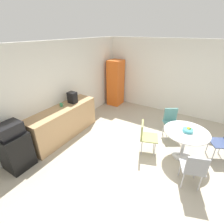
{
  "coord_description": "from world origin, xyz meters",
  "views": [
    {
      "loc": [
        -3.02,
        -0.63,
        2.83
      ],
      "look_at": [
        0.15,
        1.28,
        0.95
      ],
      "focal_mm": 26.05,
      "sensor_mm": 36.0,
      "label": 1
    }
  ],
  "objects_px": {
    "microwave": "(9,130)",
    "round_table": "(185,137)",
    "locker_cabinet": "(116,83)",
    "coffee_maker": "(72,97)",
    "chair_teal": "(171,119)",
    "mug_white": "(61,105)",
    "chair_olive": "(145,134)",
    "chair_gray": "(194,167)",
    "mini_fridge": "(16,151)",
    "fruit_bowl": "(188,130)"
  },
  "relations": [
    {
      "from": "mug_white",
      "to": "coffee_maker",
      "type": "height_order",
      "value": "coffee_maker"
    },
    {
      "from": "chair_gray",
      "to": "mini_fridge",
      "type": "bearing_deg",
      "value": 112.17
    },
    {
      "from": "microwave",
      "to": "chair_gray",
      "type": "relative_size",
      "value": 0.58
    },
    {
      "from": "chair_gray",
      "to": "microwave",
      "type": "bearing_deg",
      "value": 112.17
    },
    {
      "from": "microwave",
      "to": "round_table",
      "type": "relative_size",
      "value": 0.47
    },
    {
      "from": "coffee_maker",
      "to": "chair_teal",
      "type": "bearing_deg",
      "value": -66.06
    },
    {
      "from": "chair_olive",
      "to": "microwave",
      "type": "bearing_deg",
      "value": 130.95
    },
    {
      "from": "coffee_maker",
      "to": "round_table",
      "type": "bearing_deg",
      "value": -82.82
    },
    {
      "from": "round_table",
      "to": "chair_gray",
      "type": "height_order",
      "value": "chair_gray"
    },
    {
      "from": "round_table",
      "to": "chair_gray",
      "type": "bearing_deg",
      "value": -160.81
    },
    {
      "from": "fruit_bowl",
      "to": "coffee_maker",
      "type": "height_order",
      "value": "coffee_maker"
    },
    {
      "from": "locker_cabinet",
      "to": "mug_white",
      "type": "relative_size",
      "value": 13.96
    },
    {
      "from": "locker_cabinet",
      "to": "microwave",
      "type": "bearing_deg",
      "value": 178.65
    },
    {
      "from": "locker_cabinet",
      "to": "chair_gray",
      "type": "height_order",
      "value": "locker_cabinet"
    },
    {
      "from": "chair_teal",
      "to": "fruit_bowl",
      "type": "distance_m",
      "value": 0.96
    },
    {
      "from": "chair_teal",
      "to": "chair_gray",
      "type": "bearing_deg",
      "value": -153.94
    },
    {
      "from": "mug_white",
      "to": "chair_teal",
      "type": "bearing_deg",
      "value": -60.54
    },
    {
      "from": "locker_cabinet",
      "to": "coffee_maker",
      "type": "distance_m",
      "value": 2.38
    },
    {
      "from": "chair_olive",
      "to": "fruit_bowl",
      "type": "height_order",
      "value": "fruit_bowl"
    },
    {
      "from": "locker_cabinet",
      "to": "fruit_bowl",
      "type": "relative_size",
      "value": 7.68
    },
    {
      "from": "round_table",
      "to": "chair_teal",
      "type": "distance_m",
      "value": 0.93
    },
    {
      "from": "locker_cabinet",
      "to": "coffee_maker",
      "type": "bearing_deg",
      "value": 177.59
    },
    {
      "from": "microwave",
      "to": "fruit_bowl",
      "type": "xyz_separation_m",
      "value": [
        2.29,
        -3.16,
        -0.22
      ]
    },
    {
      "from": "microwave",
      "to": "mug_white",
      "type": "distance_m",
      "value": 1.52
    },
    {
      "from": "microwave",
      "to": "round_table",
      "type": "bearing_deg",
      "value": -54.06
    },
    {
      "from": "locker_cabinet",
      "to": "coffee_maker",
      "type": "xyz_separation_m",
      "value": [
        -2.37,
        0.1,
        0.16
      ]
    },
    {
      "from": "microwave",
      "to": "fruit_bowl",
      "type": "distance_m",
      "value": 3.91
    },
    {
      "from": "chair_teal",
      "to": "mug_white",
      "type": "bearing_deg",
      "value": 119.46
    },
    {
      "from": "mini_fridge",
      "to": "chair_olive",
      "type": "relative_size",
      "value": 1.04
    },
    {
      "from": "round_table",
      "to": "chair_olive",
      "type": "height_order",
      "value": "chair_olive"
    },
    {
      "from": "round_table",
      "to": "coffee_maker",
      "type": "bearing_deg",
      "value": 97.18
    },
    {
      "from": "microwave",
      "to": "chair_teal",
      "type": "bearing_deg",
      "value": -40.84
    },
    {
      "from": "locker_cabinet",
      "to": "chair_teal",
      "type": "bearing_deg",
      "value": -115.27
    },
    {
      "from": "chair_teal",
      "to": "mug_white",
      "type": "xyz_separation_m",
      "value": [
        -1.54,
        2.73,
        0.43
      ]
    },
    {
      "from": "chair_olive",
      "to": "coffee_maker",
      "type": "distance_m",
      "value": 2.34
    },
    {
      "from": "chair_teal",
      "to": "coffee_maker",
      "type": "bearing_deg",
      "value": 113.94
    },
    {
      "from": "mini_fridge",
      "to": "chair_teal",
      "type": "relative_size",
      "value": 1.04
    },
    {
      "from": "chair_teal",
      "to": "fruit_bowl",
      "type": "xyz_separation_m",
      "value": [
        -0.77,
        -0.52,
        0.25
      ]
    },
    {
      "from": "chair_olive",
      "to": "coffee_maker",
      "type": "height_order",
      "value": "coffee_maker"
    },
    {
      "from": "chair_teal",
      "to": "mug_white",
      "type": "height_order",
      "value": "mug_white"
    },
    {
      "from": "mug_white",
      "to": "coffee_maker",
      "type": "distance_m",
      "value": 0.39
    },
    {
      "from": "round_table",
      "to": "mug_white",
      "type": "bearing_deg",
      "value": 103.3
    },
    {
      "from": "mug_white",
      "to": "chair_gray",
      "type": "bearing_deg",
      "value": -91.78
    },
    {
      "from": "microwave",
      "to": "chair_gray",
      "type": "height_order",
      "value": "microwave"
    },
    {
      "from": "microwave",
      "to": "fruit_bowl",
      "type": "bearing_deg",
      "value": -54.13
    },
    {
      "from": "locker_cabinet",
      "to": "fruit_bowl",
      "type": "bearing_deg",
      "value": -122.72
    },
    {
      "from": "mini_fridge",
      "to": "microwave",
      "type": "bearing_deg",
      "value": 0.0
    },
    {
      "from": "chair_gray",
      "to": "round_table",
      "type": "bearing_deg",
      "value": 19.19
    },
    {
      "from": "chair_gray",
      "to": "coffee_maker",
      "type": "distance_m",
      "value": 3.52
    },
    {
      "from": "round_table",
      "to": "locker_cabinet",
      "type": "bearing_deg",
      "value": 57.01
    }
  ]
}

